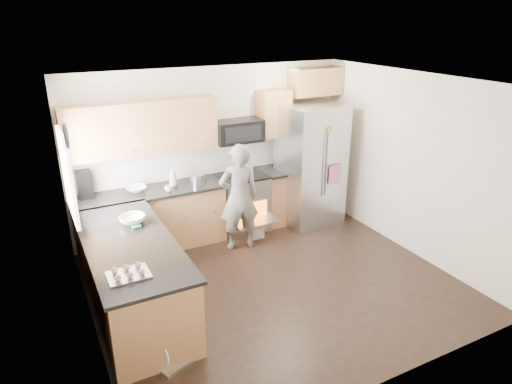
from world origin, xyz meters
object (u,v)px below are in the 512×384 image
person (239,197)px  dish_rack (174,351)px  refrigerator (311,165)px  stove_range (242,190)px

person → dish_rack: 2.58m
person → dish_rack: size_ratio=2.74×
refrigerator → stove_range: bearing=162.5°
stove_range → person: 0.67m
refrigerator → dish_rack: bearing=-150.2°
stove_range → refrigerator: size_ratio=0.90×
person → refrigerator: bearing=-158.9°
stove_range → refrigerator: (1.15, -0.24, 0.32)m
refrigerator → person: size_ratio=1.22×
person → stove_range: bearing=-110.5°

